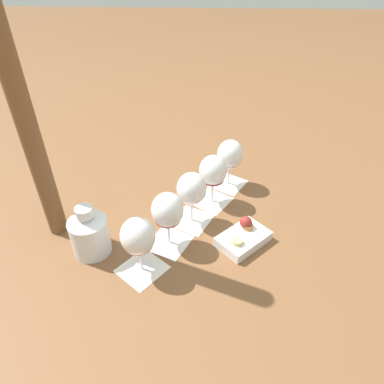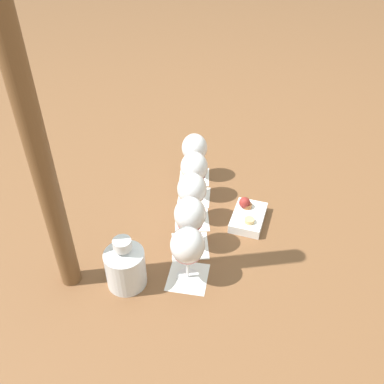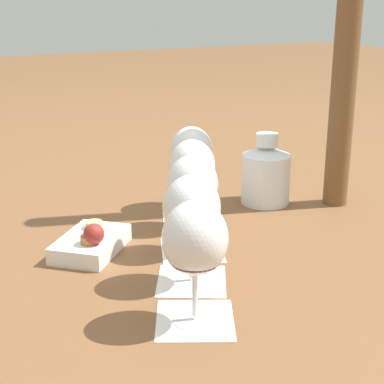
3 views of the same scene
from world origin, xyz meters
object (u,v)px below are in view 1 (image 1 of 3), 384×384
wine_glass_0 (138,238)px  umbrella_pole (18,96)px  wine_glass_1 (168,212)px  snack_dish (243,237)px  wine_glass_2 (193,190)px  wine_glass_4 (230,156)px  wine_glass_3 (213,172)px  ceramic_vase (89,233)px

wine_glass_0 → umbrella_pole: 0.43m
wine_glass_1 → snack_dish: 0.23m
wine_glass_2 → umbrella_pole: umbrella_pole is taller
wine_glass_1 → wine_glass_0: bearing=149.2°
wine_glass_1 → wine_glass_4: 0.35m
wine_glass_3 → wine_glass_4: same height
wine_glass_0 → wine_glass_4: 0.47m
wine_glass_1 → umbrella_pole: 0.45m
wine_glass_4 → ceramic_vase: wine_glass_4 is taller
wine_glass_0 → snack_dish: wine_glass_0 is taller
wine_glass_1 → wine_glass_3: size_ratio=1.00×
wine_glass_0 → wine_glass_3: (0.30, -0.18, 0.00)m
wine_glass_1 → umbrella_pole: bearing=83.2°
umbrella_pole → wine_glass_2: bearing=-80.9°
umbrella_pole → wine_glass_1: bearing=-96.8°
wine_glass_0 → wine_glass_1: (0.10, -0.06, 0.00)m
wine_glass_2 → snack_dish: size_ratio=0.99×
wine_glass_2 → ceramic_vase: size_ratio=1.11×
snack_dish → wine_glass_2: bearing=58.7°
wine_glass_3 → umbrella_pole: (-0.16, 0.46, 0.30)m
ceramic_vase → umbrella_pole: bearing=57.7°
ceramic_vase → snack_dish: bearing=-82.6°
snack_dish → wine_glass_3: bearing=26.2°
wine_glass_0 → umbrella_pole: bearing=62.7°
wine_glass_0 → umbrella_pole: umbrella_pole is taller
wine_glass_2 → snack_dish: bearing=-121.3°
wine_glass_1 → snack_dish: bearing=-86.2°
wine_glass_0 → wine_glass_1: bearing=-30.8°
snack_dish → umbrella_pole: 0.68m
wine_glass_4 → ceramic_vase: bearing=131.5°
wine_glass_3 → snack_dish: 0.23m
wine_glass_1 → wine_glass_2: bearing=-31.7°
wine_glass_0 → wine_glass_3: bearing=-31.2°
wine_glass_0 → wine_glass_4: (0.40, -0.24, -0.00)m
wine_glass_1 → wine_glass_4: size_ratio=1.00×
wine_glass_2 → umbrella_pole: bearing=99.1°
ceramic_vase → snack_dish: (0.05, -0.42, -0.05)m
wine_glass_4 → umbrella_pole: size_ratio=0.21×
snack_dish → wine_glass_0: bearing=113.1°
ceramic_vase → snack_dish: 0.43m
wine_glass_1 → wine_glass_3: bearing=-31.3°
ceramic_vase → wine_glass_3: bearing=-54.1°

